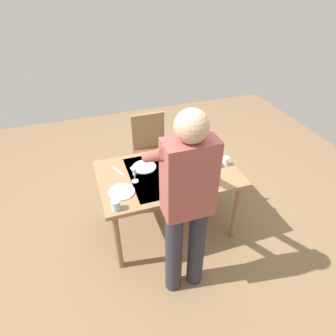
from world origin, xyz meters
TOP-DOWN VIEW (x-y plane):
  - ground_plane at (0.00, 0.00)m, footprint 6.00×6.00m
  - dining_table at (0.00, 0.00)m, footprint 1.33×0.84m
  - chair_near at (-0.05, -0.80)m, footprint 0.40×0.40m
  - person_server at (0.09, 0.68)m, footprint 0.42×0.61m
  - wine_bottle at (-0.45, -0.15)m, footprint 0.07×0.07m
  - wine_glass_left at (0.33, 0.04)m, footprint 0.07×0.07m
  - wine_glass_right at (-0.08, 0.28)m, footprint 0.07×0.07m
  - water_cup_near_left at (-0.58, 0.06)m, footprint 0.06×0.06m
  - water_cup_near_right at (0.56, 0.34)m, footprint 0.07×0.07m
  - water_cup_far_left at (-0.45, 0.06)m, footprint 0.08×0.08m
  - serving_bowl_pasta at (-0.18, -0.06)m, footprint 0.30×0.30m
  - side_bowl_salad at (-0.31, 0.21)m, footprint 0.18×0.18m
  - dinner_plate_near at (0.19, -0.15)m, footprint 0.23×0.23m
  - dinner_plate_far at (0.48, 0.15)m, footprint 0.23×0.23m
  - table_knife at (0.45, -0.16)m, footprint 0.09×0.19m
  - table_fork at (0.08, 0.18)m, footprint 0.04×0.18m

SIDE VIEW (x-z plane):
  - ground_plane at x=0.00m, z-range 0.00..0.00m
  - chair_near at x=-0.05m, z-range 0.07..0.98m
  - dining_table at x=0.00m, z-range 0.28..1.00m
  - table_knife at x=0.45m, z-range 0.72..0.73m
  - table_fork at x=0.08m, z-range 0.72..0.73m
  - dinner_plate_near at x=0.19m, z-range 0.72..0.73m
  - dinner_plate_far at x=0.48m, z-range 0.72..0.73m
  - serving_bowl_pasta at x=-0.18m, z-range 0.72..0.79m
  - side_bowl_salad at x=-0.31m, z-range 0.72..0.79m
  - water_cup_near_right at x=0.56m, z-range 0.72..0.81m
  - water_cup_near_left at x=-0.58m, z-range 0.72..0.81m
  - water_cup_far_left at x=-0.45m, z-range 0.72..0.82m
  - wine_glass_left at x=0.33m, z-range 0.75..0.90m
  - wine_glass_right at x=-0.08m, z-range 0.75..0.90m
  - wine_bottle at x=-0.45m, z-range 0.68..0.98m
  - person_server at x=0.09m, z-range 0.12..1.81m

